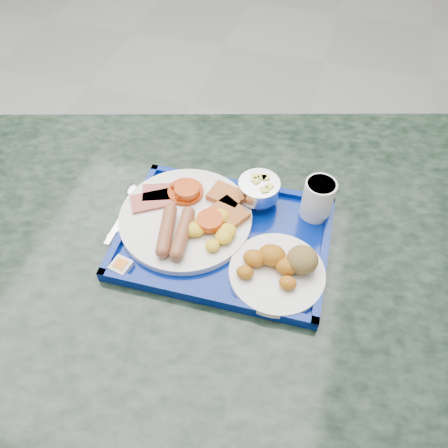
% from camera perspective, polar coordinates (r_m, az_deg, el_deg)
% --- Properties ---
extents(floor, '(6.00, 6.00, 0.00)m').
position_cam_1_polar(floor, '(2.15, -10.05, 5.09)').
color(floor, gray).
rests_on(floor, ground).
extents(table, '(1.48, 1.19, 0.80)m').
position_cam_1_polar(table, '(1.07, 2.09, -9.07)').
color(table, slate).
rests_on(table, floor).
extents(tray, '(0.43, 0.32, 0.03)m').
position_cam_1_polar(tray, '(0.89, 0.00, -1.83)').
color(tray, navy).
rests_on(tray, table).
extents(main_plate, '(0.28, 0.28, 0.04)m').
position_cam_1_polar(main_plate, '(0.90, -4.44, 0.94)').
color(main_plate, white).
rests_on(main_plate, tray).
extents(bread_plate, '(0.18, 0.18, 0.06)m').
position_cam_1_polar(bread_plate, '(0.83, 7.36, -5.66)').
color(bread_plate, white).
rests_on(bread_plate, tray).
extents(fruit_bowl, '(0.09, 0.09, 0.06)m').
position_cam_1_polar(fruit_bowl, '(0.92, 4.60, 4.60)').
color(fruit_bowl, silver).
rests_on(fruit_bowl, tray).
extents(juice_cup, '(0.06, 0.06, 0.09)m').
position_cam_1_polar(juice_cup, '(0.91, 12.19, 3.35)').
color(juice_cup, white).
rests_on(juice_cup, tray).
extents(spoon, '(0.07, 0.16, 0.01)m').
position_cam_1_polar(spoon, '(0.97, -11.95, 3.49)').
color(spoon, silver).
rests_on(spoon, tray).
extents(knife, '(0.01, 0.17, 0.00)m').
position_cam_1_polar(knife, '(0.95, -12.91, 1.28)').
color(knife, silver).
rests_on(knife, tray).
extents(jam_packet, '(0.04, 0.04, 0.01)m').
position_cam_1_polar(jam_packet, '(0.86, -13.31, -5.35)').
color(jam_packet, silver).
rests_on(jam_packet, tray).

